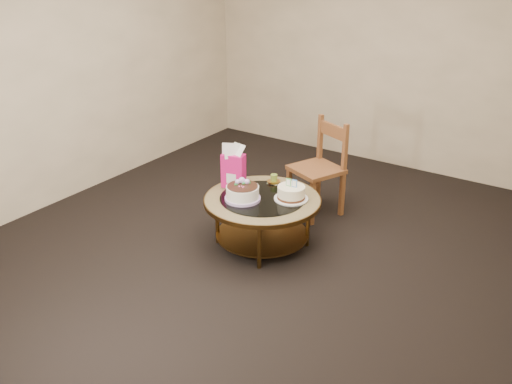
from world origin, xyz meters
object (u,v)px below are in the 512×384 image
Objects in this scene: decorated_cake at (243,193)px; dining_chair at (320,167)px; gift_bag at (233,166)px; coffee_table at (262,206)px; cream_cake at (291,193)px.

dining_chair is (0.21, 0.99, -0.04)m from decorated_cake.
gift_bag reaches higher than decorated_cake.
coffee_table is 2.54× the size of gift_bag.
cream_cake is at bearing 35.39° from decorated_cake.
decorated_cake is 0.76× the size of gift_bag.
coffee_table is 1.09× the size of dining_chair.
gift_bag reaches higher than cream_cake.
decorated_cake is 1.01m from dining_chair.
coffee_table is 3.32× the size of decorated_cake.
cream_cake is 0.31× the size of dining_chair.
decorated_cake is at bearing -132.19° from coffee_table.
gift_bag reaches higher than coffee_table.
cream_cake is (0.34, 0.24, -0.00)m from decorated_cake.
dining_chair is at bearing 83.62° from coffee_table.
coffee_table is at bearing -21.29° from gift_bag.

